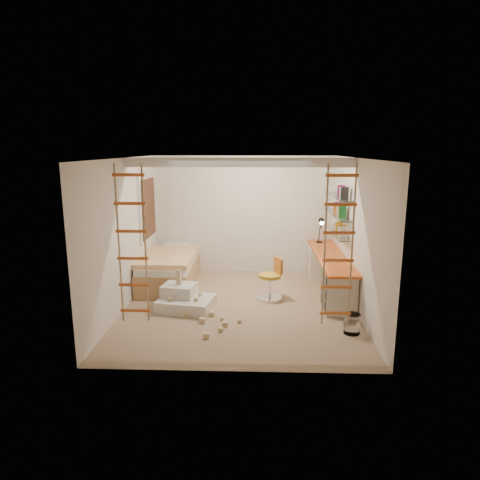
{
  "coord_description": "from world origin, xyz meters",
  "views": [
    {
      "loc": [
        0.27,
        -7.18,
        2.77
      ],
      "look_at": [
        0.0,
        0.3,
        1.15
      ],
      "focal_mm": 32.0,
      "sensor_mm": 36.0,
      "label": 1
    }
  ],
  "objects_px": {
    "swivel_chair": "(271,284)",
    "play_platform": "(184,300)",
    "bed": "(170,269)",
    "desk": "(329,272)"
  },
  "relations": [
    {
      "from": "bed",
      "to": "play_platform",
      "type": "xyz_separation_m",
      "value": [
        0.51,
        -1.34,
        -0.17
      ]
    },
    {
      "from": "bed",
      "to": "swivel_chair",
      "type": "relative_size",
      "value": 2.55
    },
    {
      "from": "swivel_chair",
      "to": "play_platform",
      "type": "distance_m",
      "value": 1.63
    },
    {
      "from": "bed",
      "to": "play_platform",
      "type": "bearing_deg",
      "value": -69.07
    },
    {
      "from": "desk",
      "to": "swivel_chair",
      "type": "distance_m",
      "value": 1.24
    },
    {
      "from": "desk",
      "to": "swivel_chair",
      "type": "bearing_deg",
      "value": -158.28
    },
    {
      "from": "desk",
      "to": "play_platform",
      "type": "distance_m",
      "value": 2.87
    },
    {
      "from": "bed",
      "to": "swivel_chair",
      "type": "xyz_separation_m",
      "value": [
        2.05,
        -0.82,
        -0.04
      ]
    },
    {
      "from": "desk",
      "to": "play_platform",
      "type": "relative_size",
      "value": 2.72
    },
    {
      "from": "bed",
      "to": "play_platform",
      "type": "distance_m",
      "value": 1.44
    }
  ]
}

